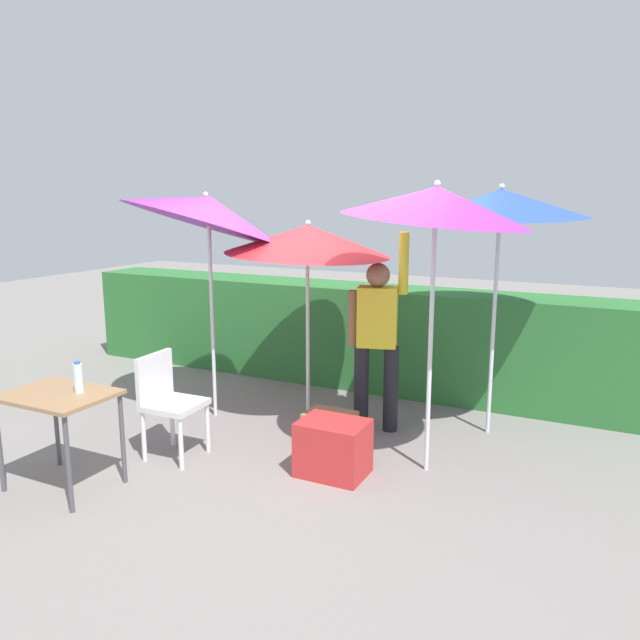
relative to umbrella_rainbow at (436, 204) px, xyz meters
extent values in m
plane|color=gray|center=(-1.11, -0.04, -2.14)|extent=(24.00, 24.00, 0.00)
cube|color=#2D7033|center=(-1.11, 1.94, -1.55)|extent=(8.00, 0.70, 1.17)
cylinder|color=silver|center=(0.00, -0.01, -1.13)|extent=(0.04, 0.04, 2.02)
cone|color=purple|center=(0.00, 0.00, 0.01)|extent=(1.46, 1.44, 0.40)
sphere|color=silver|center=(0.00, 0.01, 0.15)|extent=(0.05, 0.05, 0.05)
cylinder|color=silver|center=(-2.30, 0.27, -1.18)|extent=(0.04, 0.04, 1.92)
cone|color=purple|center=(-2.33, 0.30, -0.08)|extent=(1.70, 1.63, 0.95)
sphere|color=silver|center=(-2.37, 0.32, 0.07)|extent=(0.05, 0.05, 0.05)
cylinder|color=silver|center=(0.29, 1.03, -1.14)|extent=(0.04, 0.04, 2.00)
cone|color=blue|center=(0.29, 1.03, -0.01)|extent=(1.50, 1.50, 0.33)
sphere|color=silver|center=(0.29, 1.03, 0.14)|extent=(0.05, 0.05, 0.05)
cylinder|color=silver|center=(-1.39, 0.57, -1.31)|extent=(0.04, 0.04, 1.65)
cone|color=red|center=(-1.39, 0.58, -0.35)|extent=(1.59, 1.58, 0.35)
sphere|color=silver|center=(-1.39, 0.58, -0.19)|extent=(0.05, 0.05, 0.05)
cylinder|color=black|center=(-0.56, 0.67, -1.73)|extent=(0.14, 0.14, 0.82)
cylinder|color=black|center=(-0.83, 0.60, -1.73)|extent=(0.14, 0.14, 0.82)
cube|color=yellow|center=(-0.70, 0.63, -1.04)|extent=(0.41, 0.31, 0.56)
sphere|color=#8C6647|center=(-0.70, 0.63, -0.65)|extent=(0.22, 0.22, 0.22)
cylinder|color=yellow|center=(-0.48, 0.70, -0.54)|extent=(0.11, 0.11, 0.56)
cylinder|color=#8C6647|center=(-0.92, 0.57, -1.06)|extent=(0.11, 0.11, 0.52)
cylinder|color=silver|center=(-1.80, -0.89, -1.92)|extent=(0.04, 0.04, 0.44)
cylinder|color=silver|center=(-1.81, -0.51, -1.92)|extent=(0.04, 0.04, 0.44)
cylinder|color=silver|center=(-2.18, -0.91, -1.92)|extent=(0.04, 0.04, 0.44)
cylinder|color=silver|center=(-2.19, -0.53, -1.92)|extent=(0.04, 0.04, 0.44)
cube|color=silver|center=(-1.99, -0.71, -1.67)|extent=(0.46, 0.46, 0.05)
cube|color=silver|center=(-2.19, -0.72, -1.45)|extent=(0.06, 0.44, 0.40)
cube|color=red|center=(-0.65, -0.43, -1.91)|extent=(0.53, 0.41, 0.45)
cube|color=#9E7A4C|center=(-0.91, 0.07, -1.98)|extent=(0.43, 0.32, 0.32)
cylinder|color=#4C4C51|center=(-2.04, -1.28, -1.78)|extent=(0.04, 0.04, 0.72)
cylinder|color=#4C4C51|center=(-2.76, -1.28, -1.78)|extent=(0.04, 0.04, 0.72)
cylinder|color=#4C4C51|center=(-2.04, -1.80, -1.78)|extent=(0.04, 0.04, 0.72)
cube|color=#99724C|center=(-2.40, -1.54, -1.40)|extent=(0.80, 0.60, 0.03)
cylinder|color=silver|center=(-2.27, -1.45, -1.27)|extent=(0.07, 0.07, 0.22)
cylinder|color=#2D60B7|center=(-2.27, -1.45, -1.15)|extent=(0.04, 0.04, 0.02)
camera|label=1|loc=(1.30, -4.60, 0.06)|focal=34.55mm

